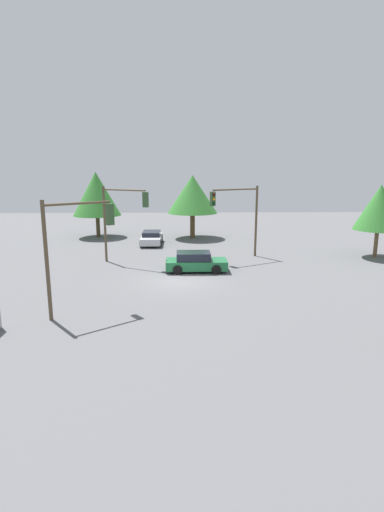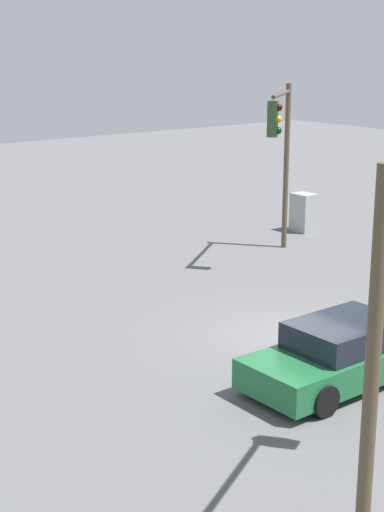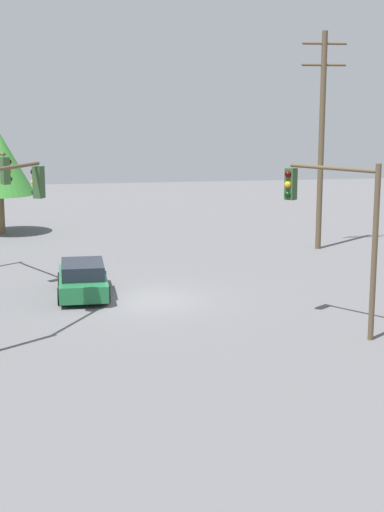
{
  "view_description": "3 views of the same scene",
  "coord_description": "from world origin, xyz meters",
  "px_view_note": "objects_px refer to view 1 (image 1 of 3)",
  "views": [
    {
      "loc": [
        24.19,
        0.16,
        6.91
      ],
      "look_at": [
        2.32,
        0.74,
        2.11
      ],
      "focal_mm": 28.0,
      "sensor_mm": 36.0,
      "label": 1
    },
    {
      "loc": [
        -12.47,
        12.75,
        6.83
      ],
      "look_at": [
        2.75,
        0.95,
        1.61
      ],
      "focal_mm": 55.0,
      "sensor_mm": 36.0,
      "label": 2
    },
    {
      "loc": [
        -2.95,
        -28.57,
        7.65
      ],
      "look_at": [
        1.45,
        -1.36,
        1.94
      ],
      "focal_mm": 55.0,
      "sensor_mm": 36.0,
      "label": 3
    }
  ],
  "objects_px": {
    "sedan_silver": "(152,238)",
    "traffic_signal_cross": "(122,211)",
    "sedan_green": "(196,262)",
    "traffic_signal_aux": "(75,236)",
    "traffic_signal_main": "(238,209)"
  },
  "relations": [
    {
      "from": "sedan_silver",
      "to": "traffic_signal_aux",
      "type": "xyz_separation_m",
      "value": [
        18.12,
        -2.21,
        3.22
      ]
    },
    {
      "from": "traffic_signal_cross",
      "to": "sedan_green",
      "type": "bearing_deg",
      "value": 4.17
    },
    {
      "from": "sedan_silver",
      "to": "traffic_signal_cross",
      "type": "xyz_separation_m",
      "value": [
        7.68,
        -1.54,
        3.31
      ]
    },
    {
      "from": "sedan_silver",
      "to": "traffic_signal_cross",
      "type": "relative_size",
      "value": 0.73
    },
    {
      "from": "sedan_silver",
      "to": "traffic_signal_aux",
      "type": "height_order",
      "value": "traffic_signal_aux"
    },
    {
      "from": "sedan_silver",
      "to": "traffic_signal_cross",
      "type": "distance_m",
      "value": 8.5
    },
    {
      "from": "sedan_silver",
      "to": "traffic_signal_cross",
      "type": "height_order",
      "value": "traffic_signal_cross"
    },
    {
      "from": "traffic_signal_cross",
      "to": "traffic_signal_aux",
      "type": "xyz_separation_m",
      "value": [
        10.45,
        -0.67,
        -0.09
      ]
    },
    {
      "from": "sedan_silver",
      "to": "traffic_signal_aux",
      "type": "distance_m",
      "value": 18.54
    },
    {
      "from": "traffic_signal_main",
      "to": "traffic_signal_aux",
      "type": "xyz_separation_m",
      "value": [
        11.93,
        -9.38,
        -0.08
      ]
    },
    {
      "from": "traffic_signal_main",
      "to": "traffic_signal_cross",
      "type": "height_order",
      "value": "traffic_signal_cross"
    },
    {
      "from": "sedan_silver",
      "to": "traffic_signal_main",
      "type": "bearing_deg",
      "value": 139.22
    },
    {
      "from": "sedan_green",
      "to": "sedan_silver",
      "type": "distance_m",
      "value": 10.79
    },
    {
      "from": "sedan_green",
      "to": "traffic_signal_aux",
      "type": "xyz_separation_m",
      "value": [
        8.0,
        -5.96,
        3.18
      ]
    },
    {
      "from": "sedan_green",
      "to": "traffic_signal_aux",
      "type": "height_order",
      "value": "traffic_signal_aux"
    }
  ]
}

